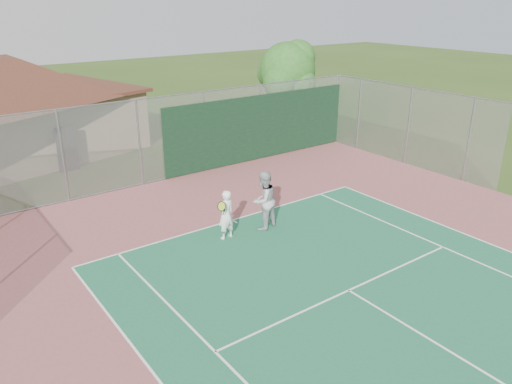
{
  "coord_description": "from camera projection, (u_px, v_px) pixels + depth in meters",
  "views": [
    {
      "loc": [
        -8.6,
        -1.21,
        7.18
      ],
      "look_at": [
        -0.02,
        10.49,
        1.5
      ],
      "focal_mm": 35.0,
      "sensor_mm": 36.0,
      "label": 1
    }
  ],
  "objects": [
    {
      "name": "back_fence",
      "position": [
        207.0,
        134.0,
        21.57
      ],
      "size": [
        20.08,
        0.11,
        3.53
      ],
      "color": "gray",
      "rests_on": "ground"
    },
    {
      "name": "side_fence_right",
      "position": [
        408.0,
        126.0,
        22.52
      ],
      "size": [
        0.08,
        9.0,
        3.5
      ],
      "color": "gray",
      "rests_on": "ground"
    },
    {
      "name": "tree",
      "position": [
        288.0,
        72.0,
        27.35
      ],
      "size": [
        3.64,
        3.45,
        5.08
      ],
      "color": "#351E13",
      "rests_on": "ground"
    },
    {
      "name": "player_white_front",
      "position": [
        226.0,
        215.0,
        15.62
      ],
      "size": [
        0.82,
        0.64,
        1.62
      ],
      "rotation": [
        0.0,
        0.0,
        3.26
      ],
      "color": "white",
      "rests_on": "ground"
    },
    {
      "name": "player_grey_back",
      "position": [
        263.0,
        201.0,
        16.25
      ],
      "size": [
        1.11,
        0.96,
        1.98
      ],
      "rotation": [
        0.0,
        0.0,
        3.38
      ],
      "color": "#A4A6A9",
      "rests_on": "ground"
    }
  ]
}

